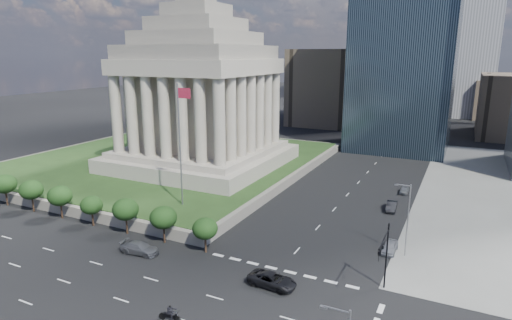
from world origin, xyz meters
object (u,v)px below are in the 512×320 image
Objects in this scene: war_memorial at (199,77)px; suv_grey at (140,248)px; motorcycle_lead at (169,313)px; flagpole at (181,139)px; traffic_signal_ne at (384,252)px; parked_sedan_far at (404,190)px; pickup_truck at (272,280)px; street_lamp_north at (407,216)px; parked_sedan_mid at (391,206)px; parked_sedan_near at (390,247)px.

war_memorial is 46.05m from suv_grey.
flagpole is at bearing 112.34° from motorcycle_lead.
traffic_signal_ne is 39.35m from parked_sedan_far.
street_lamp_north is at bearing -36.67° from pickup_truck.
street_lamp_north is at bearing -25.92° from war_memorial.
war_memorial is at bearing 116.89° from flagpole.
street_lamp_north is 18.05m from parked_sedan_mid.
pickup_truck is 2.40× the size of motorcycle_lead.
street_lamp_north is 32.38m from motorcycle_lead.
motorcycle_lead reaches higher than parked_sedan_near.
parked_sedan_near is at bearing -87.83° from parked_sedan_far.
suv_grey is (3.04, -14.27, -12.32)m from flagpole.
war_memorial is at bearing 16.95° from suv_grey.
parked_sedan_mid is 10.87m from parked_sedan_far.
street_lamp_north is 2.61× the size of parked_sedan_far.
motorcycle_lead reaches higher than suv_grey.
flagpole is 2.50× the size of traffic_signal_ne.
flagpole reaches higher than parked_sedan_far.
parked_sedan_mid is (27.79, 32.09, -0.03)m from suv_grey.
street_lamp_north is at bearing -69.30° from suv_grey.
street_lamp_north is 20.17m from pickup_truck.
motorcycle_lead is at bearing -122.51° from parked_sedan_near.
flagpole reaches higher than pickup_truck.
traffic_signal_ne is 12.48m from parked_sedan_near.
parked_sedan_far is (31.46, 28.67, -12.46)m from flagpole.
war_memorial is at bearing 154.71° from parked_sedan_near.
flagpole is 4.62× the size of parked_sedan_near.
pickup_truck is (-11.75, -3.70, -4.45)m from traffic_signal_ne.
war_memorial reaches higher than parked_sedan_mid.
flagpole is 35.58m from parked_sedan_near.
parked_sedan_far is at bearing 83.34° from parked_sedan_mid.
flagpole is at bearing -176.55° from parked_sedan_near.
pickup_truck reaches higher than parked_sedan_mid.
motorcycle_lead reaches higher than parked_sedan_far.
pickup_truck is (-12.58, -15.00, -4.86)m from street_lamp_north.
suv_grey is at bearing -77.96° from flagpole.
motorcycle_lead is at bearing -112.60° from parked_sedan_mid.
motorcycle_lead is (28.16, -48.66, -20.50)m from war_memorial.
parked_sedan_mid reaches higher than parked_sedan_far.
suv_grey is at bearing 130.64° from motorcycle_lead.
traffic_signal_ne reaches higher than motorcycle_lead.
parked_sedan_mid is at bearing -11.22° from pickup_truck.
war_memorial is 3.90× the size of street_lamp_north.
parked_sedan_near is at bearing -67.54° from suv_grey.
pickup_truck is 1.25× the size of parked_sedan_mid.
parked_sedan_near is at bearing 45.63° from motorcycle_lead.
suv_grey is at bearing -125.23° from parked_sedan_far.
war_memorial is 48.09m from parked_sedan_mid.
motorcycle_lead is (12.95, -10.39, 0.10)m from suv_grey.
war_memorial is 1.95× the size of flagpole.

